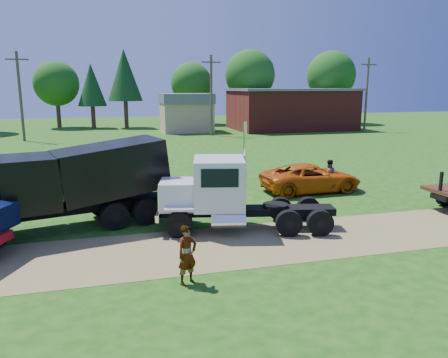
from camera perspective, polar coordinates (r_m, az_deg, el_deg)
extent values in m
plane|color=#17480F|center=(16.12, 6.89, -8.07)|extent=(140.00, 140.00, 0.00)
cube|color=olive|center=(16.12, 6.89, -8.05)|extent=(120.00, 4.20, 0.01)
cube|color=black|center=(17.22, 3.13, -4.15)|extent=(6.83, 2.37, 0.27)
cylinder|color=black|center=(16.32, -5.84, -5.94)|extent=(1.04, 0.53, 1.00)
cylinder|color=black|center=(16.32, -5.84, -5.94)|extent=(0.42, 0.41, 0.35)
cylinder|color=black|center=(18.18, -5.47, -4.06)|extent=(1.04, 0.53, 1.00)
cylinder|color=black|center=(18.18, -5.47, -4.06)|extent=(0.42, 0.41, 0.35)
cylinder|color=black|center=(16.57, 8.47, -5.74)|extent=(1.04, 0.53, 1.00)
cylinder|color=black|center=(16.57, 8.47, -5.74)|extent=(0.42, 0.41, 0.35)
cylinder|color=black|center=(18.40, 7.36, -3.91)|extent=(1.04, 0.53, 1.00)
cylinder|color=black|center=(18.40, 7.36, -3.91)|extent=(0.42, 0.41, 0.35)
cylinder|color=black|center=(16.82, 12.44, -5.62)|extent=(1.04, 0.53, 1.00)
cylinder|color=black|center=(16.82, 12.44, -5.62)|extent=(0.42, 0.41, 0.35)
cylinder|color=black|center=(18.63, 10.95, -3.83)|extent=(1.04, 0.53, 1.00)
cylinder|color=black|center=(18.63, 10.95, -3.83)|extent=(0.42, 0.41, 0.35)
cube|color=silver|center=(17.01, -5.56, -2.02)|extent=(1.94, 1.87, 1.09)
cube|color=silver|center=(17.09, -8.29, -2.18)|extent=(0.38, 1.34, 0.91)
cube|color=silver|center=(17.25, -8.38, -4.23)|extent=(0.60, 2.06, 0.27)
cube|color=silver|center=(16.88, -0.66, -0.49)|extent=(2.35, 2.55, 1.91)
cube|color=black|center=(16.80, -3.85, 0.84)|extent=(0.45, 1.78, 0.77)
cube|color=black|center=(15.72, -0.55, 0.10)|extent=(1.33, 0.34, 0.68)
cube|color=black|center=(17.87, -0.76, 1.55)|extent=(1.33, 0.34, 0.68)
cube|color=silver|center=(16.15, -5.89, -3.95)|extent=(1.15, 0.64, 0.09)
cube|color=silver|center=(18.03, -5.51, -2.26)|extent=(1.15, 0.64, 0.09)
cylinder|color=silver|center=(16.20, 0.58, -5.51)|extent=(1.36, 0.82, 0.54)
cylinder|color=silver|center=(17.38, 2.74, 0.62)|extent=(0.15, 0.15, 4.17)
cylinder|color=black|center=(17.30, 6.74, -3.42)|extent=(1.20, 1.20, 0.11)
cube|color=black|center=(18.27, -19.81, -3.70)|extent=(7.94, 2.85, 0.30)
cylinder|color=black|center=(17.65, -14.10, -4.71)|extent=(1.14, 0.60, 1.09)
cylinder|color=black|center=(17.65, -14.10, -4.71)|extent=(0.46, 0.45, 0.38)
cylinder|color=black|center=(19.60, -15.69, -3.14)|extent=(1.14, 0.60, 1.09)
cylinder|color=black|center=(19.60, -15.69, -3.14)|extent=(0.46, 0.45, 0.38)
cylinder|color=black|center=(18.00, -10.13, -4.21)|extent=(1.14, 0.60, 1.09)
cylinder|color=black|center=(18.00, -10.13, -4.21)|extent=(0.46, 0.45, 0.38)
cylinder|color=black|center=(19.92, -12.08, -2.72)|extent=(1.14, 0.60, 1.09)
cylinder|color=black|center=(19.92, -12.08, -2.72)|extent=(0.46, 0.45, 0.38)
cube|color=black|center=(17.86, -24.15, -0.46)|extent=(2.49, 2.78, 1.98)
cube|color=black|center=(18.29, -14.61, 1.28)|extent=(4.79, 3.35, 2.41)
imported|color=#C35009|center=(23.73, 11.29, 0.16)|extent=(5.45, 2.69, 1.49)
cylinder|color=black|center=(23.03, 26.91, -2.01)|extent=(0.93, 0.31, 0.91)
cube|color=black|center=(21.28, 26.48, -0.37)|extent=(0.11, 0.11, 0.91)
imported|color=#999999|center=(12.50, -4.83, -9.86)|extent=(0.74, 0.65, 1.72)
imported|color=#999999|center=(24.08, 13.51, 0.48)|extent=(0.83, 0.65, 1.69)
cube|color=maroon|center=(59.09, 8.70, 8.90)|extent=(15.00, 10.00, 5.00)
cube|color=#5E5E63|center=(59.02, 8.78, 11.47)|extent=(15.40, 10.40, 0.30)
cube|color=tan|center=(55.02, -4.93, 8.05)|extent=(6.00, 5.00, 3.60)
cube|color=#5E5E63|center=(54.91, -4.97, 10.44)|extent=(6.20, 5.40, 1.20)
cylinder|color=#4D412B|center=(49.71, -25.05, 9.70)|extent=(0.28, 0.28, 9.00)
cube|color=#4D412B|center=(49.77, -25.44, 13.94)|extent=(2.20, 0.14, 0.14)
cylinder|color=#4D412B|center=(50.42, -1.67, 10.81)|extent=(0.28, 0.28, 9.00)
cube|color=#4D412B|center=(50.48, -1.70, 15.01)|extent=(2.20, 0.14, 0.14)
cylinder|color=#4D412B|center=(58.42, 18.11, 10.39)|extent=(0.28, 0.28, 9.00)
cube|color=#4D412B|center=(58.48, 18.35, 14.01)|extent=(2.20, 0.14, 0.14)
cylinder|color=#331F15|center=(64.73, -20.78, 7.73)|extent=(0.56, 0.56, 3.20)
sphere|color=#1A4D13|center=(64.62, -21.07, 11.56)|extent=(6.03, 6.03, 6.03)
cylinder|color=#331F15|center=(61.72, -12.65, 8.27)|extent=(0.56, 0.56, 3.69)
cone|color=black|center=(61.64, -12.88, 13.11)|extent=(4.64, 4.64, 6.85)
cylinder|color=#331F15|center=(66.56, -4.22, 8.57)|extent=(0.56, 0.56, 3.24)
sphere|color=#1A4D13|center=(66.45, -4.28, 12.36)|extent=(6.12, 6.12, 6.12)
cylinder|color=#331F15|center=(66.33, 3.36, 8.86)|extent=(0.56, 0.56, 3.89)
sphere|color=#1A4D13|center=(66.26, 3.41, 13.42)|extent=(7.34, 7.34, 7.34)
cylinder|color=#331F15|center=(70.00, 13.60, 8.70)|extent=(0.56, 0.56, 3.88)
sphere|color=#1A4D13|center=(69.94, 13.81, 13.01)|extent=(7.32, 7.32, 7.32)
cylinder|color=#331F15|center=(62.32, -16.69, 7.78)|extent=(0.56, 0.56, 3.01)
cone|color=black|center=(62.19, -16.93, 11.69)|extent=(3.79, 3.79, 5.60)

